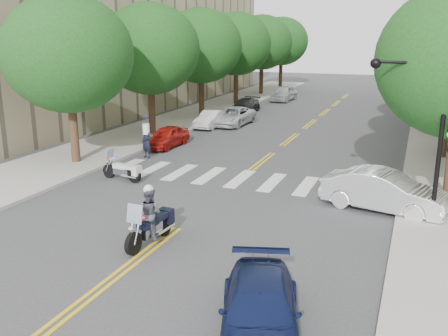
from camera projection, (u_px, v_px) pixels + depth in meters
The scene contains 23 objects.
ground at pixel (177, 228), 17.28m from camera, with size 140.00×140.00×0.00m, color #38383A.
sidewalk_left at pixel (194, 116), 40.37m from camera, with size 5.00×60.00×0.15m, color #9E9991.
tree_l_0 at pixel (68, 54), 24.31m from camera, with size 6.40×6.40×8.45m.
tree_l_1 at pixel (150, 49), 31.50m from camera, with size 6.40×6.40×8.45m.
tree_l_2 at pixel (201, 46), 38.69m from camera, with size 6.40×6.40×8.45m.
tree_l_3 at pixel (236, 44), 45.88m from camera, with size 6.40×6.40×8.45m.
tree_l_4 at pixel (262, 42), 53.06m from camera, with size 6.40×6.40×8.45m.
tree_l_5 at pixel (282, 41), 60.25m from camera, with size 6.40×6.40×8.45m.
tree_r_2 at pixel (448, 49), 32.49m from camera, with size 6.40×6.40×8.45m.
tree_r_3 at pixel (444, 46), 39.68m from camera, with size 6.40×6.40×8.45m.
tree_r_4 at pixel (441, 44), 46.87m from camera, with size 6.40×6.40×8.45m.
tree_r_5 at pixel (439, 42), 54.06m from camera, with size 6.40×6.40×8.45m.
traffic_signal_pole at pixel (427, 120), 16.73m from camera, with size 2.82×0.42×6.00m.
motorcycle_police at pixel (151, 217), 15.84m from camera, with size 0.87×2.44×1.98m.
motorcycle_parked at pixel (125, 170), 22.71m from camera, with size 2.17×0.70×1.40m.
officer_standing at pixel (147, 141), 26.82m from camera, with size 0.66×0.43×1.80m, color black.
convertible at pixel (384, 191), 18.84m from camera, with size 1.63×4.66×1.54m, color white.
sedan_blue at pixel (260, 312), 10.96m from camera, with size 1.76×4.33×1.26m, color #0F1841.
parked_car_a at pixel (167, 137), 29.47m from camera, with size 1.46×3.63×1.24m, color #AC1712.
parked_car_b at pixel (211, 119), 35.51m from camera, with size 1.27×3.65×1.20m, color silver.
parked_car_c at pixel (233, 116), 36.46m from camera, with size 2.16×4.69×1.30m, color silver.
parked_car_d at pixel (245, 106), 42.11m from camera, with size 1.67×4.10×1.19m, color black.
parked_car_e at pixel (284, 93), 49.46m from camera, with size 1.77×4.40×1.50m, color #A9A8AE.
Camera 1 is at (7.40, -14.42, 6.55)m, focal length 40.00 mm.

